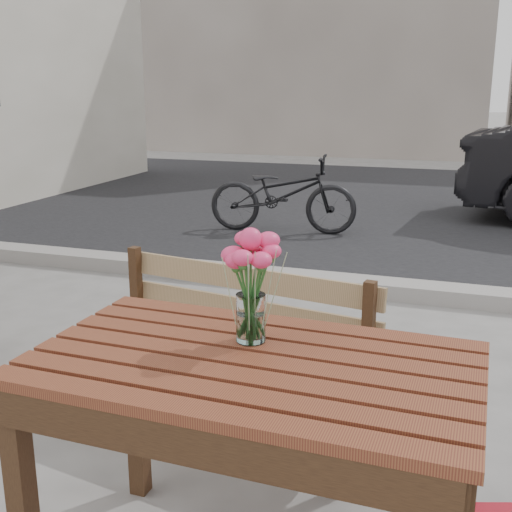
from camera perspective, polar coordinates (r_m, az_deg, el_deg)
The scene contains 5 objects.
street at distance 7.00m, azimuth 12.10°, elevation 1.99°, with size 30.00×8.12×0.12m.
main_table at distance 1.93m, azimuth -0.39°, elevation -12.64°, with size 1.31×0.79×0.79m.
main_bench at distance 2.89m, azimuth -1.99°, elevation -6.70°, with size 1.35×0.60×0.81m.
main_vase at distance 1.92m, azimuth -0.47°, elevation -1.43°, with size 0.19×0.19×0.36m.
bicycle at distance 6.98m, azimuth 2.38°, elevation 5.54°, with size 0.56×1.60×0.84m, color black.
Camera 1 is at (0.72, -1.73, 1.56)m, focal length 45.00 mm.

